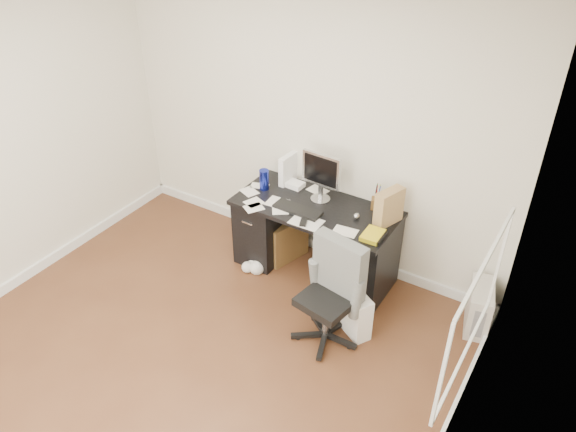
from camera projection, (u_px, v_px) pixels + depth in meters
name	position (u px, v px, depth m)	size (l,w,h in m)	color
ground	(179.00, 370.00, 4.47)	(4.00, 4.00, 0.00)	#4D2A18
room_shell	(157.00, 192.00, 3.55)	(4.02, 4.02, 2.71)	silver
desk	(315.00, 238.00, 5.28)	(1.50, 0.70, 0.75)	black
loose_papers	(294.00, 203.00, 5.14)	(1.10, 0.60, 0.00)	silver
lcd_monitor	(321.00, 177.00, 5.04)	(0.38, 0.22, 0.48)	#AEAFB3
keyboard	(298.00, 210.00, 5.02)	(0.45, 0.15, 0.03)	black
computer_mouse	(357.00, 216.00, 4.90)	(0.06, 0.06, 0.06)	#AEAFB3
travel_mug	(264.00, 180.00, 5.29)	(0.09, 0.09, 0.20)	#152096
white_binder	(289.00, 169.00, 5.37)	(0.12, 0.25, 0.29)	white
magazine_file	(389.00, 207.00, 4.78)	(0.14, 0.28, 0.32)	#9F824D
pen_cup	(377.00, 196.00, 4.99)	(0.10, 0.10, 0.25)	brown
yellow_book	(374.00, 235.00, 4.68)	(0.17, 0.22, 0.04)	yellow
paper_remote	(306.00, 221.00, 4.87)	(0.28, 0.22, 0.02)	silver
office_chair	(327.00, 296.00, 4.51)	(0.53, 0.53, 0.93)	#555755
pc_tower	(479.00, 307.00, 4.77)	(0.18, 0.42, 0.42)	beige
shopping_bag	(355.00, 314.00, 4.71)	(0.30, 0.21, 0.41)	white
wicker_basket	(278.00, 234.00, 5.64)	(0.44, 0.44, 0.44)	#503318
desk_printer	(365.00, 272.00, 5.33)	(0.33, 0.27, 0.19)	slate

